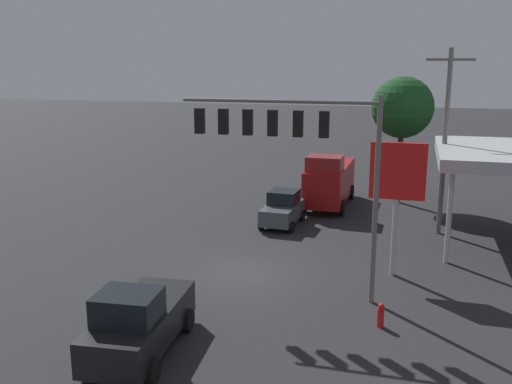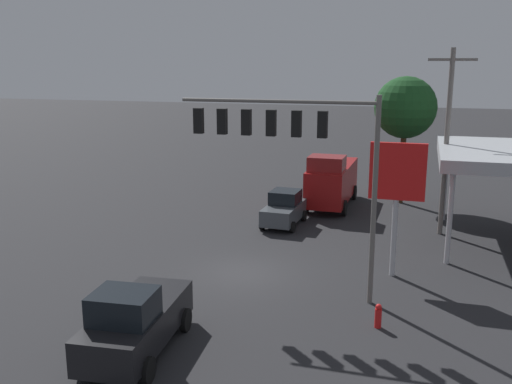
% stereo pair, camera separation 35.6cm
% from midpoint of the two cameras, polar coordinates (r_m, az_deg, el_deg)
% --- Properties ---
extents(ground_plane, '(200.00, 200.00, 0.00)m').
position_cam_midpoint_polar(ground_plane, '(25.53, -1.63, -8.03)').
color(ground_plane, '#262628').
extents(traffic_signal_assembly, '(7.70, 0.43, 7.96)m').
position_cam_midpoint_polar(traffic_signal_assembly, '(21.78, 3.05, 5.23)').
color(traffic_signal_assembly, slate).
rests_on(traffic_signal_assembly, ground).
extents(utility_pole, '(2.40, 0.26, 9.83)m').
position_cam_midpoint_polar(utility_pole, '(31.59, 18.06, 5.14)').
color(utility_pole, slate).
rests_on(utility_pole, ground).
extents(price_sign, '(2.33, 0.27, 5.83)m').
position_cam_midpoint_polar(price_sign, '(24.75, 13.57, 1.30)').
color(price_sign, '#B7B7BC').
rests_on(price_sign, ground).
extents(pickup_parked, '(2.59, 5.34, 2.40)m').
position_cam_midpoint_polar(pickup_parked, '(18.81, -12.19, -12.61)').
color(pickup_parked, black).
rests_on(pickup_parked, ground).
extents(hatchback_crossing, '(2.10, 3.88, 1.97)m').
position_cam_midpoint_polar(hatchback_crossing, '(32.49, 2.38, -1.68)').
color(hatchback_crossing, '#474C51').
rests_on(hatchback_crossing, ground).
extents(delivery_truck, '(2.65, 6.84, 3.58)m').
position_cam_midpoint_polar(delivery_truck, '(36.79, 7.07, 1.16)').
color(delivery_truck, maroon).
rests_on(delivery_truck, ground).
extents(street_tree, '(3.96, 3.96, 8.25)m').
position_cam_midpoint_polar(street_tree, '(38.06, 14.18, 8.16)').
color(street_tree, '#4C331E').
rests_on(street_tree, ground).
extents(fire_hydrant, '(0.24, 0.24, 0.88)m').
position_cam_midpoint_polar(fire_hydrant, '(20.88, 11.88, -11.95)').
color(fire_hydrant, red).
rests_on(fire_hydrant, ground).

